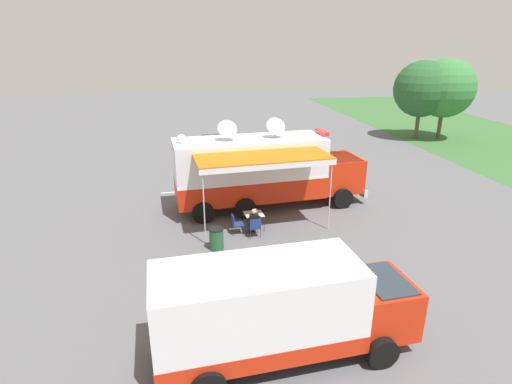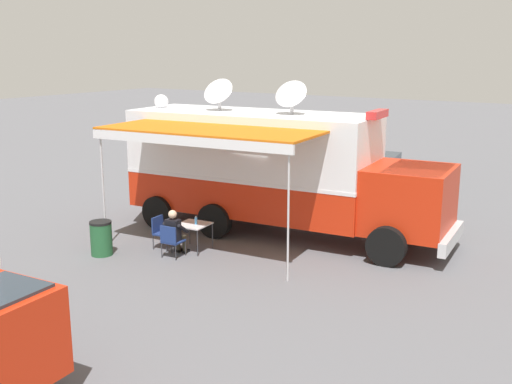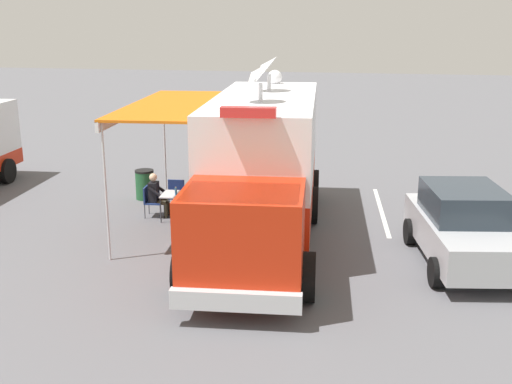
% 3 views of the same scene
% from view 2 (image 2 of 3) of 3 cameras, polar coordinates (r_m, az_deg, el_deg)
% --- Properties ---
extents(ground_plane, '(100.00, 100.00, 0.00)m').
position_cam_2_polar(ground_plane, '(18.44, -0.36, -3.45)').
color(ground_plane, '#5B5B60').
extents(lot_stripe, '(0.53, 4.79, 0.01)m').
position_cam_2_polar(lot_stripe, '(22.03, -0.58, -0.69)').
color(lot_stripe, silver).
rests_on(lot_stripe, ground).
extents(command_truck, '(5.50, 9.66, 4.53)m').
position_cam_2_polar(command_truck, '(17.62, 1.73, 2.28)').
color(command_truck, red).
rests_on(command_truck, ground).
extents(folding_table, '(0.87, 0.87, 0.73)m').
position_cam_2_polar(folding_table, '(16.43, -5.86, -3.16)').
color(folding_table, silver).
rests_on(folding_table, ground).
extents(water_bottle, '(0.07, 0.07, 0.22)m').
position_cam_2_polar(water_bottle, '(16.34, -5.60, -2.66)').
color(water_bottle, '#4C99D8').
rests_on(water_bottle, folding_table).
extents(folding_chair_at_table, '(0.52, 0.52, 0.87)m').
position_cam_2_polar(folding_chair_at_table, '(15.95, -7.91, -4.32)').
color(folding_chair_at_table, navy).
rests_on(folding_chair_at_table, ground).
extents(folding_chair_beside_table, '(0.52, 0.52, 0.87)m').
position_cam_2_polar(folding_chair_beside_table, '(16.77, -8.80, -3.48)').
color(folding_chair_beside_table, navy).
rests_on(folding_chair_beside_table, ground).
extents(seated_responder, '(0.69, 0.58, 1.25)m').
position_cam_2_polar(seated_responder, '(16.05, -7.53, -3.68)').
color(seated_responder, black).
rests_on(seated_responder, ground).
extents(trash_bin, '(0.57, 0.57, 0.91)m').
position_cam_2_polar(trash_bin, '(16.54, -14.19, -4.17)').
color(trash_bin, '#235B33').
rests_on(trash_bin, ground).
extents(car_behind_truck, '(2.52, 4.44, 1.76)m').
position_cam_2_polar(car_behind_truck, '(21.65, 10.44, 1.23)').
color(car_behind_truck, '#B2B5BA').
rests_on(car_behind_truck, ground).
extents(car_far_corner, '(4.46, 2.58, 1.76)m').
position_cam_2_polar(car_far_corner, '(26.12, 8.41, 3.33)').
color(car_far_corner, navy).
rests_on(car_far_corner, ground).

